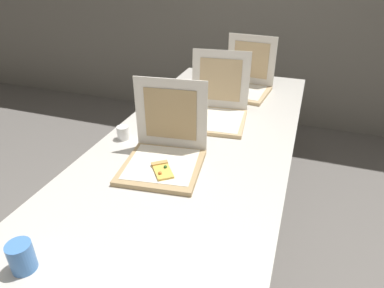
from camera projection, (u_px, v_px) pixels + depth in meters
The scene contains 8 objects.
table at pixel (199, 144), 1.84m from camera, with size 0.99×2.40×0.76m.
pizza_box_front at pixel (164, 155), 1.56m from camera, with size 0.40×0.40×0.38m.
pizza_box_middle at pixel (216, 111), 2.00m from camera, with size 0.40×0.43×0.38m.
pizza_box_back at pixel (244, 85), 2.40m from camera, with size 0.39×0.39×0.38m.
cup_white_mid at pixel (152, 117), 1.97m from camera, with size 0.06×0.06×0.07m, color white.
cup_white_near_center at pixel (123, 133), 1.80m from camera, with size 0.06×0.06×0.07m, color white.
cup_white_far at pixel (176, 102), 2.17m from camera, with size 0.06×0.06×0.07m, color white.
cup_printed_front at pixel (22, 257), 1.04m from camera, with size 0.08×0.08×0.10m, color #477FCC.
Camera 1 is at (0.49, -0.87, 1.62)m, focal length 31.38 mm.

